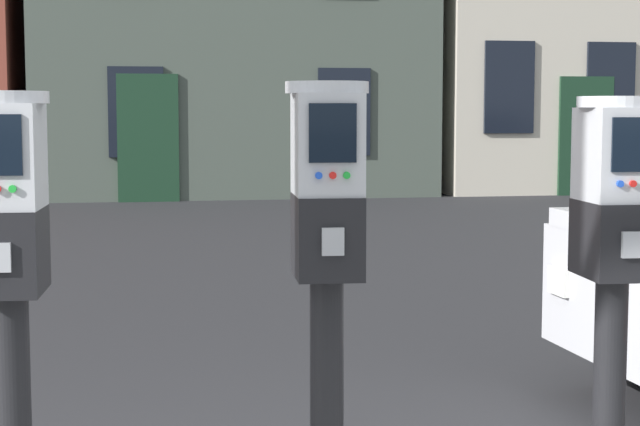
{
  "coord_description": "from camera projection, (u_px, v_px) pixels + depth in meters",
  "views": [
    {
      "loc": [
        -0.11,
        -2.98,
        1.5
      ],
      "look_at": [
        0.39,
        -0.22,
        1.22
      ],
      "focal_mm": 58.69,
      "sensor_mm": 36.0,
      "label": 1
    }
  ],
  "objects": [
    {
      "name": "parking_meter_near_kerb",
      "position": [
        9.0,
        268.0,
        2.59
      ],
      "size": [
        0.23,
        0.26,
        1.41
      ],
      "rotation": [
        0.0,
        0.0,
        -1.64
      ],
      "color": "black",
      "rests_on": "sidewalk_slab"
    },
    {
      "name": "parking_meter_twin_adjacent",
      "position": [
        327.0,
        253.0,
        2.73
      ],
      "size": [
        0.23,
        0.26,
        1.43
      ],
      "rotation": [
        0.0,
        0.0,
        -1.64
      ],
      "color": "black",
      "rests_on": "sidewalk_slab"
    },
    {
      "name": "parking_meter_end_of_row",
      "position": [
        613.0,
        255.0,
        2.88
      ],
      "size": [
        0.23,
        0.26,
        1.4
      ],
      "rotation": [
        0.0,
        0.0,
        -1.64
      ],
      "color": "black",
      "rests_on": "sidewalk_slab"
    }
  ]
}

